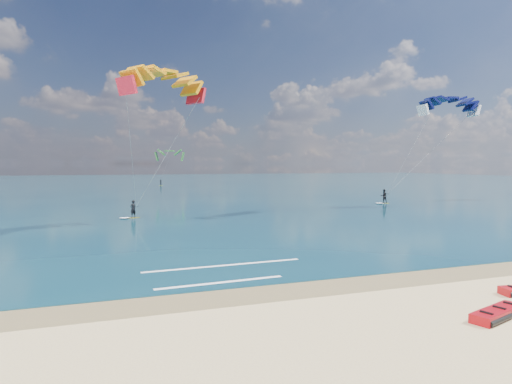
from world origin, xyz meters
The scene contains 7 objects.
ground centered at (0.00, 40.00, 0.00)m, with size 320.00×320.00×0.00m, color tan.
wet_sand_strip centered at (0.00, 3.00, 0.00)m, with size 320.00×2.40×0.01m, color olive.
sea centered at (0.00, 104.00, 0.02)m, with size 320.00×200.00×0.04m, color #0B2E3E.
packed_kite_left centered at (5.60, -2.30, 0.00)m, with size 2.66×1.00×0.36m, color #A2080F, non-canonical shape.
kitesurfer_main centered at (-2.29, 26.53, 7.09)m, with size 8.44×9.93×13.83m.
kitesurfer_far centered at (30.57, 32.40, 7.30)m, with size 10.82×7.93×14.17m.
shoreline_foam centered at (-1.22, 6.83, 0.04)m, with size 8.14×3.64×0.01m.
Camera 1 is at (-6.91, -13.46, 5.09)m, focal length 32.00 mm.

